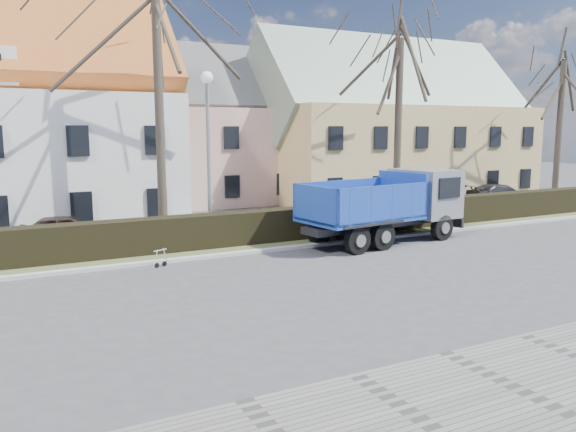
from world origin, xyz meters
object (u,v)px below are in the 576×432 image
cart_frame (155,258)px  parked_car_b (500,194)px  parked_car_a (66,229)px  streetlight (209,158)px  dump_truck (379,206)px

cart_frame → parked_car_b: (22.68, 6.15, 0.30)m
parked_car_b → parked_car_a: bearing=97.3°
streetlight → parked_car_a: streetlight is taller
dump_truck → cart_frame: 9.22m
parked_car_a → parked_car_b: bearing=-86.3°
parked_car_a → dump_truck: bearing=-113.7°
dump_truck → parked_car_b: 14.85m
cart_frame → parked_car_b: size_ratio=0.17×
cart_frame → dump_truck: bearing=0.6°
dump_truck → streetlight: size_ratio=1.09×
streetlight → cart_frame: (-2.98, -3.01, -3.11)m
streetlight → cart_frame: streetlight is taller
dump_truck → parked_car_a: (-11.34, 5.64, -0.90)m
dump_truck → parked_car_b: (13.54, 6.05, -0.86)m
streetlight → parked_car_a: size_ratio=1.97×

